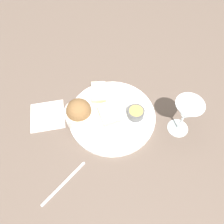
{
  "coord_description": "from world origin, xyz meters",
  "views": [
    {
      "loc": [
        -0.43,
        -0.01,
        0.7
      ],
      "look_at": [
        0.0,
        0.0,
        0.03
      ],
      "focal_mm": 35.0,
      "sensor_mm": 36.0,
      "label": 1
    }
  ],
  "objects_px": {
    "sauce_ramekin": "(136,112)",
    "cheese_toast_near": "(108,112)",
    "cheese_toast_far": "(99,92)",
    "wine_glass": "(186,112)",
    "napkin": "(48,115)",
    "fork": "(64,183)",
    "salad_bowl": "(79,113)"
  },
  "relations": [
    {
      "from": "cheese_toast_far",
      "to": "napkin",
      "type": "relative_size",
      "value": 0.63
    },
    {
      "from": "cheese_toast_far",
      "to": "fork",
      "type": "xyz_separation_m",
      "value": [
        -0.34,
        0.09,
        -0.02
      ]
    },
    {
      "from": "sauce_ramekin",
      "to": "cheese_toast_far",
      "type": "xyz_separation_m",
      "value": [
        0.09,
        0.14,
        -0.0
      ]
    },
    {
      "from": "cheese_toast_near",
      "to": "cheese_toast_far",
      "type": "height_order",
      "value": "same"
    },
    {
      "from": "salad_bowl",
      "to": "fork",
      "type": "relative_size",
      "value": 0.75
    },
    {
      "from": "salad_bowl",
      "to": "sauce_ramekin",
      "type": "xyz_separation_m",
      "value": [
        0.03,
        -0.2,
        -0.03
      ]
    },
    {
      "from": "fork",
      "to": "salad_bowl",
      "type": "bearing_deg",
      "value": -8.83
    },
    {
      "from": "napkin",
      "to": "fork",
      "type": "bearing_deg",
      "value": -159.17
    },
    {
      "from": "salad_bowl",
      "to": "wine_glass",
      "type": "relative_size",
      "value": 0.68
    },
    {
      "from": "cheese_toast_far",
      "to": "fork",
      "type": "height_order",
      "value": "cheese_toast_far"
    },
    {
      "from": "cheese_toast_far",
      "to": "wine_glass",
      "type": "relative_size",
      "value": 0.61
    },
    {
      "from": "wine_glass",
      "to": "fork",
      "type": "distance_m",
      "value": 0.45
    },
    {
      "from": "salad_bowl",
      "to": "sauce_ramekin",
      "type": "relative_size",
      "value": 1.69
    },
    {
      "from": "cheese_toast_far",
      "to": "fork",
      "type": "relative_size",
      "value": 0.67
    },
    {
      "from": "cheese_toast_near",
      "to": "napkin",
      "type": "height_order",
      "value": "cheese_toast_near"
    },
    {
      "from": "salad_bowl",
      "to": "sauce_ramekin",
      "type": "height_order",
      "value": "salad_bowl"
    },
    {
      "from": "cheese_toast_near",
      "to": "napkin",
      "type": "xyz_separation_m",
      "value": [
        -0.0,
        0.23,
        -0.02
      ]
    },
    {
      "from": "salad_bowl",
      "to": "fork",
      "type": "bearing_deg",
      "value": 171.17
    },
    {
      "from": "sauce_ramekin",
      "to": "cheese_toast_near",
      "type": "relative_size",
      "value": 0.58
    },
    {
      "from": "salad_bowl",
      "to": "napkin",
      "type": "height_order",
      "value": "salad_bowl"
    },
    {
      "from": "napkin",
      "to": "salad_bowl",
      "type": "bearing_deg",
      "value": -101.27
    },
    {
      "from": "cheese_toast_far",
      "to": "wine_glass",
      "type": "xyz_separation_m",
      "value": [
        -0.14,
        -0.29,
        0.08
      ]
    },
    {
      "from": "salad_bowl",
      "to": "napkin",
      "type": "distance_m",
      "value": 0.14
    },
    {
      "from": "sauce_ramekin",
      "to": "wine_glass",
      "type": "xyz_separation_m",
      "value": [
        -0.05,
        -0.15,
        0.08
      ]
    },
    {
      "from": "sauce_ramekin",
      "to": "cheese_toast_near",
      "type": "xyz_separation_m",
      "value": [
        0.0,
        0.1,
        -0.0
      ]
    },
    {
      "from": "cheese_toast_near",
      "to": "fork",
      "type": "xyz_separation_m",
      "value": [
        -0.25,
        0.13,
        -0.02
      ]
    },
    {
      "from": "cheese_toast_far",
      "to": "salad_bowl",
      "type": "bearing_deg",
      "value": 153.68
    },
    {
      "from": "cheese_toast_near",
      "to": "napkin",
      "type": "bearing_deg",
      "value": 90.1
    },
    {
      "from": "salad_bowl",
      "to": "cheese_toast_far",
      "type": "height_order",
      "value": "salad_bowl"
    },
    {
      "from": "sauce_ramekin",
      "to": "wine_glass",
      "type": "relative_size",
      "value": 0.4
    },
    {
      "from": "napkin",
      "to": "fork",
      "type": "height_order",
      "value": "same"
    },
    {
      "from": "cheese_toast_near",
      "to": "cheese_toast_far",
      "type": "xyz_separation_m",
      "value": [
        0.09,
        0.04,
        0.0
      ]
    }
  ]
}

